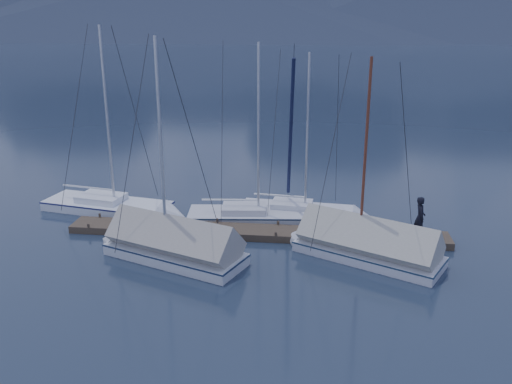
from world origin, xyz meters
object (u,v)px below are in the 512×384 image
at_px(sailboat_open_mid, 268,217).
at_px(sailboat_covered_near, 356,246).
at_px(sailboat_open_right, 314,214).
at_px(person, 420,217).
at_px(sailboat_open_left, 124,209).
at_px(sailboat_covered_far, 164,246).

xyz_separation_m(sailboat_open_mid, sailboat_covered_near, (4.19, -3.84, 0.30)).
relative_size(sailboat_open_mid, sailboat_open_right, 1.06).
bearing_deg(sailboat_open_mid, sailboat_open_right, 18.86).
relative_size(sailboat_open_right, person, 4.76).
relative_size(sailboat_open_mid, sailboat_covered_near, 1.03).
height_order(sailboat_open_left, sailboat_open_mid, sailboat_open_left).
bearing_deg(sailboat_open_left, sailboat_covered_far, -54.83).
bearing_deg(sailboat_covered_far, sailboat_open_mid, 50.06).
distance_m(sailboat_open_left, sailboat_covered_near, 12.62).
bearing_deg(sailboat_open_mid, sailboat_open_left, 177.96).
bearing_deg(sailboat_covered_far, person, 13.55).
height_order(sailboat_open_right, sailboat_covered_far, sailboat_covered_far).
distance_m(sailboat_open_right, sailboat_covered_far, 8.58).
distance_m(sailboat_open_right, sailboat_covered_near, 5.00).
bearing_deg(sailboat_open_right, person, -32.03).
relative_size(sailboat_covered_near, person, 4.90).
bearing_deg(sailboat_open_right, sailboat_covered_near, -68.07).
xyz_separation_m(sailboat_covered_far, person, (11.20, 2.70, 0.80)).
relative_size(sailboat_open_left, sailboat_open_right, 1.15).
bearing_deg(sailboat_open_mid, person, -17.19).
height_order(sailboat_open_right, sailboat_covered_near, sailboat_covered_near).
height_order(sailboat_covered_near, sailboat_covered_far, sailboat_covered_far).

